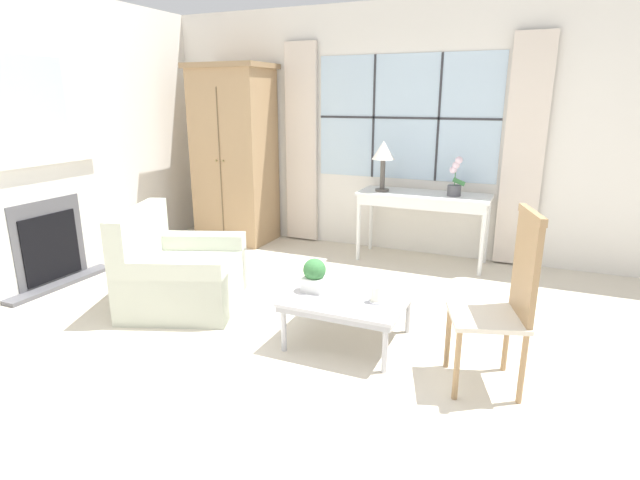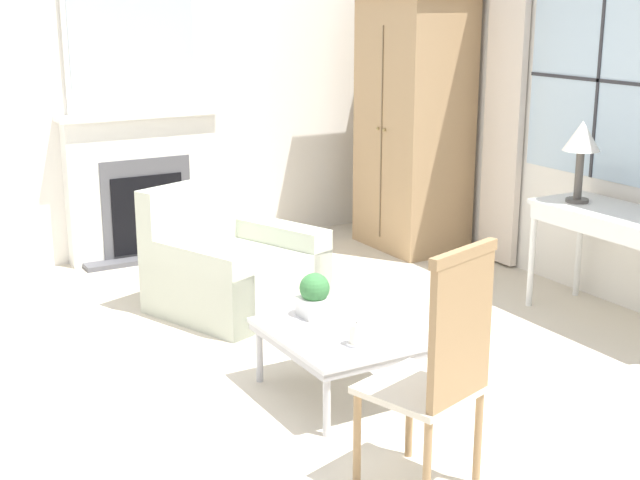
# 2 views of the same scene
# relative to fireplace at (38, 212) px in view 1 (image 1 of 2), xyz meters

# --- Properties ---
(ground_plane) EXTENTS (14.00, 14.00, 0.00)m
(ground_plane) POSITION_rel_fireplace_xyz_m (2.91, -0.51, -0.72)
(ground_plane) COLOR beige
(wall_back_windowed) EXTENTS (7.20, 0.14, 2.80)m
(wall_back_windowed) POSITION_rel_fireplace_xyz_m (2.91, 2.52, 0.67)
(wall_back_windowed) COLOR silver
(wall_back_windowed) RESTS_ON ground_plane
(wall_left) EXTENTS (0.06, 7.20, 2.80)m
(wall_left) POSITION_rel_fireplace_xyz_m (-0.12, 0.09, 0.68)
(wall_left) COLOR silver
(wall_left) RESTS_ON ground_plane
(fireplace) EXTENTS (0.34, 1.34, 2.19)m
(fireplace) POSITION_rel_fireplace_xyz_m (0.00, 0.00, 0.00)
(fireplace) COLOR #515156
(fireplace) RESTS_ON ground_plane
(armoire) EXTENTS (0.97, 0.70, 2.17)m
(armoire) POSITION_rel_fireplace_xyz_m (0.86, 2.12, 0.37)
(armoire) COLOR tan
(armoire) RESTS_ON ground_plane
(console_table) EXTENTS (1.41, 0.54, 0.77)m
(console_table) POSITION_rel_fireplace_xyz_m (3.23, 2.17, -0.03)
(console_table) COLOR white
(console_table) RESTS_ON ground_plane
(table_lamp) EXTENTS (0.25, 0.25, 0.55)m
(table_lamp) POSITION_rel_fireplace_xyz_m (2.77, 2.12, 0.47)
(table_lamp) COLOR #4C4742
(table_lamp) RESTS_ON console_table
(potted_orchid) EXTENTS (0.18, 0.14, 0.42)m
(potted_orchid) POSITION_rel_fireplace_xyz_m (3.55, 2.16, 0.21)
(potted_orchid) COLOR #4C4C51
(potted_orchid) RESTS_ON console_table
(armchair_upholstered) EXTENTS (1.20, 1.25, 0.86)m
(armchair_upholstered) POSITION_rel_fireplace_xyz_m (1.55, 0.10, -0.45)
(armchair_upholstered) COLOR beige
(armchair_upholstered) RESTS_ON ground_plane
(side_chair_wooden) EXTENTS (0.55, 0.55, 1.15)m
(side_chair_wooden) POSITION_rel_fireplace_xyz_m (4.24, -0.15, -0.09)
(side_chair_wooden) COLOR beige
(side_chair_wooden) RESTS_ON ground_plane
(coffee_table) EXTENTS (0.85, 0.75, 0.38)m
(coffee_table) POSITION_rel_fireplace_xyz_m (3.15, 0.03, -0.39)
(coffee_table) COLOR #BCBCC1
(coffee_table) RESTS_ON ground_plane
(potted_plant_small) EXTENTS (0.17, 0.17, 0.25)m
(potted_plant_small) POSITION_rel_fireplace_xyz_m (2.89, 0.00, -0.22)
(potted_plant_small) COLOR white
(potted_plant_small) RESTS_ON coffee_table
(pillar_candle) EXTENTS (0.11, 0.11, 0.13)m
(pillar_candle) POSITION_rel_fireplace_xyz_m (3.38, -0.03, -0.29)
(pillar_candle) COLOR silver
(pillar_candle) RESTS_ON coffee_table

